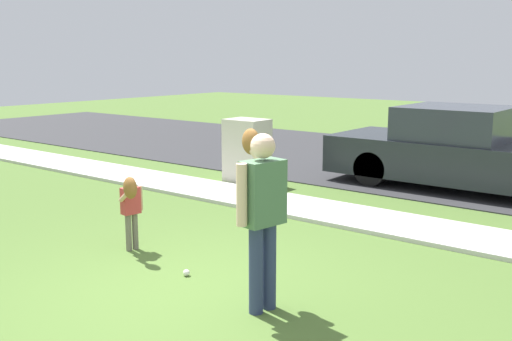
{
  "coord_description": "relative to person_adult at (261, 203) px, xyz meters",
  "views": [
    {
      "loc": [
        4.1,
        -4.02,
        2.35
      ],
      "look_at": [
        -0.29,
        1.58,
        1.0
      ],
      "focal_mm": 41.56,
      "sensor_mm": 36.0,
      "label": 1
    }
  ],
  "objects": [
    {
      "name": "parked_pickup_dark",
      "position": [
        -0.2,
        6.46,
        -0.37
      ],
      "size": [
        5.2,
        1.95,
        1.48
      ],
      "color": "#23282D",
      "rests_on": "road_surface"
    },
    {
      "name": "person_child",
      "position": [
        -2.26,
        0.35,
        -0.4
      ],
      "size": [
        0.42,
        0.43,
        0.98
      ],
      "rotation": [
        0.0,
        0.0,
        6.1
      ],
      "color": "#6B6656",
      "rests_on": "ground"
    },
    {
      "name": "road_surface",
      "position": [
        -0.86,
        8.41,
        -1.03
      ],
      "size": [
        36.0,
        6.8,
        0.02
      ],
      "primitive_type": "cube",
      "color": "#2D2D30",
      "rests_on": "ground"
    },
    {
      "name": "sidewalk_strip",
      "position": [
        -0.86,
        3.41,
        -1.01
      ],
      "size": [
        36.0,
        1.2,
        0.06
      ],
      "primitive_type": "cube",
      "color": "beige",
      "rests_on": "ground"
    },
    {
      "name": "utility_cabinet",
      "position": [
        -3.71,
        4.38,
        -0.42
      ],
      "size": [
        0.76,
        0.58,
        1.23
      ],
      "primitive_type": "cube",
      "color": "beige",
      "rests_on": "ground"
    },
    {
      "name": "baseball",
      "position": [
        -1.17,
        0.17,
        -1.0
      ],
      "size": [
        0.07,
        0.07,
        0.07
      ],
      "primitive_type": "sphere",
      "color": "white",
      "rests_on": "ground"
    },
    {
      "name": "person_adult",
      "position": [
        0.0,
        0.0,
        0.0
      ],
      "size": [
        0.67,
        0.71,
        1.69
      ],
      "rotation": [
        0.0,
        0.0,
        2.96
      ],
      "color": "navy",
      "rests_on": "ground"
    },
    {
      "name": "ground_plane",
      "position": [
        -0.86,
        3.31,
        -1.04
      ],
      "size": [
        48.0,
        48.0,
        0.0
      ],
      "primitive_type": "plane",
      "color": "#4C6B2D"
    }
  ]
}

